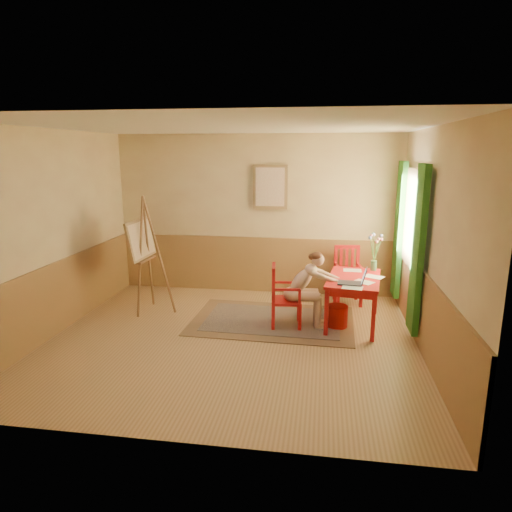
% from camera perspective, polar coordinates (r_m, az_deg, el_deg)
% --- Properties ---
extents(room, '(5.04, 4.54, 2.84)m').
position_cam_1_polar(room, '(5.81, -3.25, 2.23)').
color(room, tan).
rests_on(room, ground).
extents(wainscot, '(5.00, 4.50, 1.00)m').
position_cam_1_polar(wainscot, '(6.79, -1.78, -3.99)').
color(wainscot, '#9A7244').
rests_on(wainscot, room).
extents(window, '(0.12, 2.01, 2.20)m').
position_cam_1_polar(window, '(6.89, 18.86, 2.81)').
color(window, white).
rests_on(window, room).
extents(wall_portrait, '(0.60, 0.05, 0.76)m').
position_cam_1_polar(wall_portrait, '(7.86, 1.81, 8.76)').
color(wall_portrait, '#92724A').
rests_on(wall_portrait, room).
extents(rug, '(2.44, 1.66, 0.02)m').
position_cam_1_polar(rug, '(6.85, 2.10, -8.16)').
color(rug, '#8C7251').
rests_on(rug, room).
extents(table, '(0.87, 1.29, 0.72)m').
position_cam_1_polar(table, '(6.68, 12.30, -3.41)').
color(table, red).
rests_on(table, room).
extents(chair_left, '(0.46, 0.44, 0.92)m').
position_cam_1_polar(chair_left, '(6.51, 3.48, -5.12)').
color(chair_left, red).
rests_on(chair_left, room).
extents(chair_back, '(0.48, 0.49, 0.96)m').
position_cam_1_polar(chair_back, '(7.68, 11.55, -2.37)').
color(chair_back, red).
rests_on(chair_back, room).
extents(figure, '(0.85, 0.39, 1.12)m').
position_cam_1_polar(figure, '(6.48, 6.43, -3.79)').
color(figure, '#D9AF96').
rests_on(figure, room).
extents(laptop, '(0.41, 0.27, 0.23)m').
position_cam_1_polar(laptop, '(6.31, 12.40, -3.10)').
color(laptop, '#1E2338').
rests_on(laptop, table).
extents(papers, '(0.66, 1.14, 0.00)m').
position_cam_1_polar(papers, '(6.59, 13.13, -2.83)').
color(papers, white).
rests_on(papers, table).
extents(vase, '(0.25, 0.29, 0.58)m').
position_cam_1_polar(vase, '(7.07, 14.81, 0.32)').
color(vase, '#3F724C').
rests_on(vase, table).
extents(wastebasket, '(0.34, 0.34, 0.33)m').
position_cam_1_polar(wastebasket, '(6.67, 10.24, -7.55)').
color(wastebasket, '#A5110D').
rests_on(wastebasket, room).
extents(easel, '(0.62, 0.82, 1.85)m').
position_cam_1_polar(easel, '(7.21, -14.14, 1.49)').
color(easel, brown).
rests_on(easel, room).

